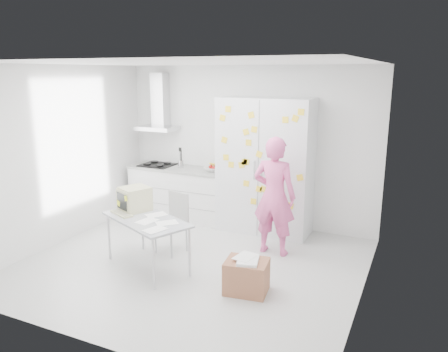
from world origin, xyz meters
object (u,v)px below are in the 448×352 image
at_px(desk, 138,207).
at_px(cardboard_box, 247,276).
at_px(person, 274,196).
at_px(chair, 174,219).

distance_m(desk, cardboard_box, 1.80).
relative_size(desk, cardboard_box, 2.62).
height_order(person, chair, person).
bearing_deg(desk, cardboard_box, 17.35).
distance_m(person, cardboard_box, 1.42).
xyz_separation_m(desk, chair, (0.25, 0.50, -0.28)).
relative_size(desk, chair, 1.64).
bearing_deg(cardboard_box, chair, 153.69).
xyz_separation_m(person, desk, (-1.60, -1.05, -0.08)).
bearing_deg(person, cardboard_box, 95.48).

